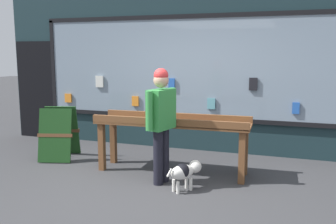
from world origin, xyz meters
TOP-DOWN VIEW (x-y plane):
  - ground_plane at (0.00, 0.00)m, footprint 40.00×40.00m
  - shopfront_facade at (-0.05, 2.39)m, footprint 8.23×0.29m
  - display_table_main at (-0.00, 0.86)m, footprint 2.42×0.69m
  - person_browsing at (0.01, 0.34)m, footprint 0.32×0.64m
  - small_dog at (0.41, 0.16)m, footprint 0.41×0.48m
  - sandwich_board_sign at (-2.13, 0.96)m, footprint 0.72×0.79m

SIDE VIEW (x-z plane):
  - ground_plane at x=0.00m, z-range 0.00..0.00m
  - small_dog at x=0.41m, z-range 0.07..0.47m
  - sandwich_board_sign at x=-2.13m, z-range 0.01..0.92m
  - display_table_main at x=0.00m, z-range 0.27..1.17m
  - person_browsing at x=0.01m, z-range 0.14..1.78m
  - shopfront_facade at x=-0.05m, z-range -0.03..3.75m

